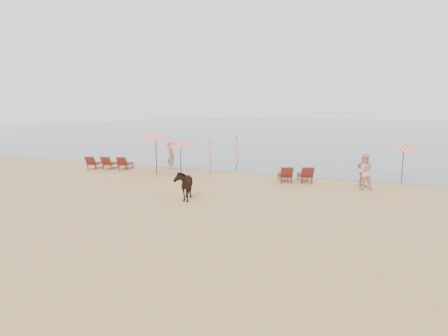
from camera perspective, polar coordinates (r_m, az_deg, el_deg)
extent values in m
plane|color=tan|center=(14.45, -7.65, -7.17)|extent=(120.00, 120.00, 0.00)
cube|color=#51606B|center=(92.34, 18.15, 6.00)|extent=(160.00, 140.00, 0.06)
cube|color=maroon|center=(26.98, -19.02, 0.67)|extent=(1.01, 1.50, 0.08)
cube|color=maroon|center=(26.28, -19.70, 1.03)|extent=(0.74, 0.62, 0.60)
cube|color=maroon|center=(26.56, -16.90, 0.65)|extent=(1.01, 1.50, 0.08)
cube|color=maroon|center=(25.85, -17.54, 1.02)|extent=(0.74, 0.62, 0.60)
cube|color=maroon|center=(26.17, -14.71, 0.63)|extent=(1.01, 1.50, 0.08)
cube|color=maroon|center=(25.45, -15.30, 1.00)|extent=(0.74, 0.62, 0.60)
cube|color=maroon|center=(21.15, 9.24, -1.08)|extent=(1.12, 1.55, 0.08)
cube|color=maroon|center=(20.36, 9.55, -0.67)|extent=(0.78, 0.67, 0.62)
cube|color=maroon|center=(21.33, 12.19, -1.09)|extent=(1.12, 1.55, 0.08)
cube|color=maroon|center=(20.55, 12.61, -0.67)|extent=(0.78, 0.67, 0.62)
cylinder|color=black|center=(23.69, -10.30, 2.07)|extent=(0.06, 0.06, 2.44)
cone|color=red|center=(23.58, -10.38, 4.88)|extent=(2.33, 2.33, 0.50)
sphere|color=black|center=(23.57, -10.40, 5.42)|extent=(0.09, 0.09, 0.09)
cylinder|color=black|center=(23.43, -6.62, 1.56)|extent=(0.05, 0.05, 2.02)
cone|color=red|center=(23.32, -6.67, 3.91)|extent=(1.78, 1.82, 0.61)
sphere|color=black|center=(23.31, -6.67, 4.37)|extent=(0.08, 0.08, 0.08)
cylinder|color=black|center=(22.64, 25.57, 0.51)|extent=(0.05, 0.05, 2.03)
cone|color=red|center=(22.53, 25.74, 2.95)|extent=(1.81, 1.81, 0.41)
sphere|color=black|center=(22.52, 25.77, 3.40)|extent=(0.07, 0.07, 0.07)
cylinder|color=black|center=(23.31, -2.14, 1.64)|extent=(0.04, 0.04, 2.06)
cone|color=red|center=(23.28, -2.15, 2.24)|extent=(0.25, 0.25, 1.55)
cylinder|color=black|center=(24.03, 1.91, 2.23)|extent=(0.05, 0.05, 2.37)
cone|color=red|center=(24.00, 1.92, 2.90)|extent=(0.29, 0.29, 1.78)
imported|color=black|center=(16.72, -6.13, -2.53)|extent=(1.30, 1.77, 1.36)
imported|color=tan|center=(25.16, -8.07, 1.85)|extent=(0.81, 0.74, 1.85)
imported|color=#E0A78C|center=(19.94, 20.58, -0.53)|extent=(1.06, 0.94, 1.81)
imported|color=tan|center=(20.59, 20.49, -0.48)|extent=(0.97, 0.97, 1.65)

